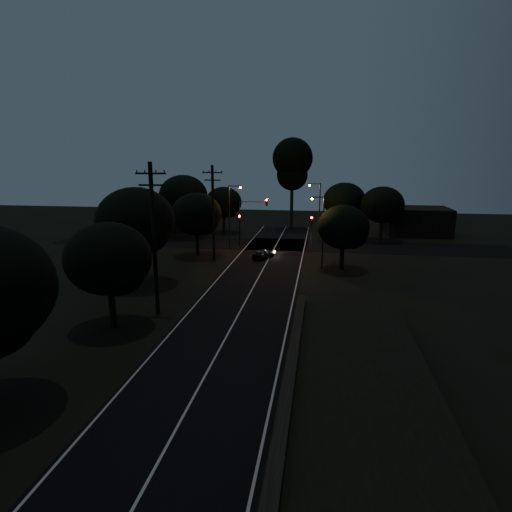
% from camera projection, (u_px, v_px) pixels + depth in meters
% --- Properties ---
extents(ground, '(160.00, 160.00, 0.00)m').
position_uv_depth(ground, '(161.00, 457.00, 16.47)').
color(ground, black).
extents(road_surface, '(60.00, 70.00, 0.03)m').
position_uv_depth(road_surface, '(266.00, 264.00, 46.44)').
color(road_surface, black).
rests_on(road_surface, ground).
extents(retaining_wall, '(6.93, 26.00, 1.60)m').
position_uv_depth(retaining_wall, '(361.00, 416.00, 18.07)').
color(retaining_wall, black).
rests_on(retaining_wall, ground).
extents(utility_pole_mid, '(2.20, 0.30, 11.00)m').
position_uv_depth(utility_pole_mid, '(154.00, 237.00, 30.52)').
color(utility_pole_mid, black).
rests_on(utility_pole_mid, ground).
extents(utility_pole_far, '(2.20, 0.30, 10.50)m').
position_uv_depth(utility_pole_far, '(213.00, 212.00, 46.95)').
color(utility_pole_far, black).
rests_on(utility_pole_far, ground).
extents(tree_left_b, '(5.66, 5.66, 7.19)m').
position_uv_depth(tree_left_b, '(111.00, 261.00, 28.03)').
color(tree_left_b, black).
rests_on(tree_left_b, ground).
extents(tree_left_c, '(6.95, 6.95, 8.78)m').
position_uv_depth(tree_left_c, '(138.00, 222.00, 37.77)').
color(tree_left_c, black).
rests_on(tree_left_c, ground).
extents(tree_left_d, '(5.80, 5.80, 7.36)m').
position_uv_depth(tree_left_d, '(198.00, 215.00, 49.26)').
color(tree_left_d, black).
rests_on(tree_left_d, ground).
extents(tree_far_nw, '(5.52, 5.52, 6.99)m').
position_uv_depth(tree_far_nw, '(225.00, 203.00, 64.81)').
color(tree_far_nw, black).
rests_on(tree_far_nw, ground).
extents(tree_far_w, '(6.97, 6.97, 8.88)m').
position_uv_depth(tree_far_w, '(185.00, 197.00, 61.38)').
color(tree_far_w, black).
rests_on(tree_far_w, ground).
extents(tree_far_ne, '(6.15, 6.15, 7.78)m').
position_uv_depth(tree_far_ne, '(346.00, 202.00, 62.00)').
color(tree_far_ne, black).
rests_on(tree_far_ne, ground).
extents(tree_far_e, '(5.88, 5.88, 7.47)m').
position_uv_depth(tree_far_e, '(384.00, 206.00, 58.42)').
color(tree_far_e, black).
rests_on(tree_far_e, ground).
extents(tree_right_a, '(5.23, 5.23, 6.65)m').
position_uv_depth(tree_right_a, '(345.00, 228.00, 43.08)').
color(tree_right_a, black).
rests_on(tree_right_a, ground).
extents(tall_pine, '(6.32, 6.32, 14.36)m').
position_uv_depth(tall_pine, '(292.00, 164.00, 66.97)').
color(tall_pine, black).
rests_on(tall_pine, ground).
extents(building_left, '(10.00, 8.00, 4.40)m').
position_uv_depth(building_left, '(160.00, 215.00, 69.03)').
color(building_left, black).
rests_on(building_left, ground).
extents(building_right, '(9.00, 7.00, 4.00)m').
position_uv_depth(building_right, '(417.00, 221.00, 64.09)').
color(building_right, black).
rests_on(building_right, ground).
extents(signal_left, '(0.28, 0.35, 4.10)m').
position_uv_depth(signal_left, '(240.00, 225.00, 55.03)').
color(signal_left, black).
rests_on(signal_left, ground).
extents(signal_right, '(0.28, 0.35, 4.10)m').
position_uv_depth(signal_right, '(312.00, 226.00, 53.66)').
color(signal_right, black).
rests_on(signal_right, ground).
extents(signal_mast, '(3.70, 0.35, 6.25)m').
position_uv_depth(signal_mast, '(253.00, 213.00, 54.44)').
color(signal_mast, black).
rests_on(signal_mast, ground).
extents(streetlight_a, '(1.66, 0.26, 8.00)m').
position_uv_depth(streetlight_a, '(231.00, 213.00, 52.81)').
color(streetlight_a, black).
rests_on(streetlight_a, ground).
extents(streetlight_b, '(1.66, 0.26, 8.00)m').
position_uv_depth(streetlight_b, '(318.00, 209.00, 57.02)').
color(streetlight_b, black).
rests_on(streetlight_b, ground).
extents(streetlight_c, '(1.46, 0.26, 7.50)m').
position_uv_depth(streetlight_c, '(321.00, 227.00, 43.52)').
color(streetlight_c, black).
rests_on(streetlight_c, ground).
extents(car, '(2.47, 3.53, 1.12)m').
position_uv_depth(car, '(263.00, 254.00, 48.71)').
color(car, black).
rests_on(car, ground).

